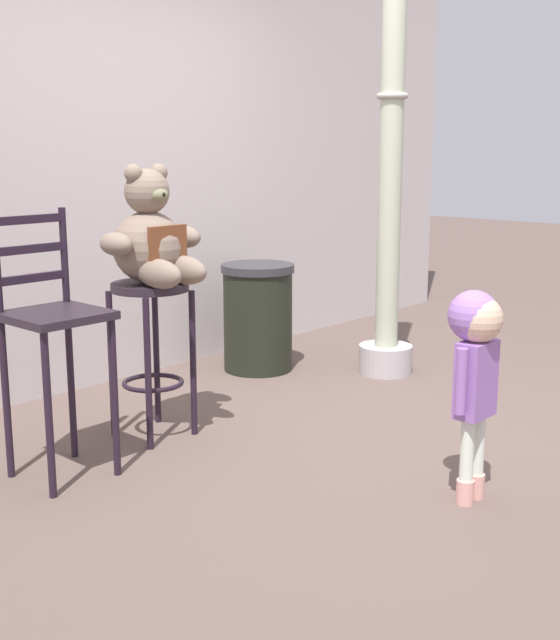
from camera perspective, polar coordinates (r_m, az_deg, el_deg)
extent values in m
plane|color=brown|center=(4.09, 4.12, -8.55)|extent=(24.00, 24.00, 0.00)
cube|color=beige|center=(5.24, -12.85, 16.79)|extent=(7.09, 0.30, 3.80)
cylinder|color=black|center=(4.08, -8.91, 2.27)|extent=(0.38, 0.38, 0.04)
cylinder|color=black|center=(3.97, -9.03, -3.74)|extent=(0.03, 0.03, 0.74)
cylinder|color=black|center=(4.15, -5.98, -2.98)|extent=(0.03, 0.03, 0.74)
cylinder|color=black|center=(4.19, -11.47, -3.01)|extent=(0.03, 0.03, 0.74)
cylinder|color=black|center=(4.36, -8.48, -2.32)|extent=(0.03, 0.03, 0.74)
torus|color=black|center=(4.19, -8.70, -4.27)|extent=(0.31, 0.31, 0.02)
sphere|color=#7C6959|center=(4.05, -9.00, 4.96)|extent=(0.35, 0.35, 0.35)
cube|color=brown|center=(3.94, -7.70, 4.93)|extent=(0.21, 0.03, 0.21)
sphere|color=#7C6959|center=(4.03, -9.12, 8.69)|extent=(0.22, 0.22, 0.22)
ellipsoid|color=#737250|center=(3.96, -8.27, 8.48)|extent=(0.09, 0.07, 0.06)
sphere|color=black|center=(3.94, -8.03, 8.50)|extent=(0.03, 0.03, 0.03)
sphere|color=#7C6959|center=(3.98, -10.02, 9.87)|extent=(0.09, 0.09, 0.09)
sphere|color=#7C6959|center=(4.08, -8.32, 9.97)|extent=(0.09, 0.09, 0.09)
ellipsoid|color=#7C6959|center=(3.90, -11.16, 5.13)|extent=(0.12, 0.19, 0.11)
ellipsoid|color=#7C6959|center=(4.16, -6.54, 5.68)|extent=(0.12, 0.19, 0.11)
ellipsoid|color=#7C6959|center=(3.89, -8.32, 3.16)|extent=(0.12, 0.29, 0.14)
ellipsoid|color=#7C6959|center=(3.99, -6.60, 3.42)|extent=(0.12, 0.29, 0.14)
cylinder|color=#DF9F91|center=(3.52, 12.57, -11.42)|extent=(0.07, 0.07, 0.10)
cylinder|color=silver|center=(3.45, 12.71, -8.67)|extent=(0.05, 0.05, 0.26)
cylinder|color=#DF9F91|center=(3.59, 13.26, -10.98)|extent=(0.07, 0.07, 0.10)
cylinder|color=silver|center=(3.52, 13.40, -8.28)|extent=(0.05, 0.05, 0.26)
cube|color=#9362B2|center=(3.40, 13.28, -3.97)|extent=(0.18, 0.10, 0.31)
cylinder|color=#9362B2|center=(3.30, 12.31, -4.13)|extent=(0.04, 0.04, 0.26)
cylinder|color=#9362B2|center=(3.50, 14.22, -3.32)|extent=(0.04, 0.04, 0.26)
sphere|color=#D8B293|center=(3.35, 13.48, 0.06)|extent=(0.19, 0.19, 0.19)
sphere|color=#966AB9|center=(3.35, 13.13, 0.28)|extent=(0.20, 0.20, 0.20)
cylinder|color=black|center=(5.35, -1.52, -0.08)|extent=(0.44, 0.44, 0.64)
cylinder|color=#2D2D33|center=(5.29, -1.54, 3.58)|extent=(0.47, 0.47, 0.05)
cylinder|color=#ADA4A6|center=(5.36, 7.24, -2.66)|extent=(0.34, 0.34, 0.18)
cylinder|color=#A9B095|center=(5.19, 7.68, 13.43)|extent=(0.14, 0.14, 2.79)
torus|color=#ADA89E|center=(5.20, 7.72, 14.97)|extent=(0.19, 0.19, 0.04)
cube|color=black|center=(3.64, -15.12, 0.30)|extent=(0.39, 0.39, 0.03)
cylinder|color=black|center=(3.52, -15.58, -6.36)|extent=(0.03, 0.03, 0.70)
cylinder|color=black|center=(3.69, -11.27, -5.28)|extent=(0.03, 0.03, 0.70)
cylinder|color=black|center=(3.79, -18.26, -5.22)|extent=(0.03, 0.03, 0.70)
cylinder|color=black|center=(3.95, -14.13, -4.28)|extent=(0.03, 0.03, 0.70)
cylinder|color=black|center=(3.83, -14.58, 4.34)|extent=(0.03, 0.03, 0.42)
cube|color=black|center=(3.76, -16.60, 2.78)|extent=(0.33, 0.02, 0.04)
cube|color=black|center=(3.74, -16.71, 4.69)|extent=(0.33, 0.02, 0.04)
cube|color=black|center=(3.73, -16.83, 6.62)|extent=(0.33, 0.02, 0.04)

